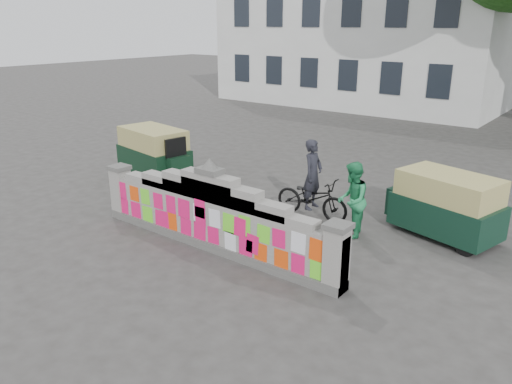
% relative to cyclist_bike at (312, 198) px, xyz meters
% --- Properties ---
extents(ground, '(100.00, 100.00, 0.00)m').
position_rel_cyclist_bike_xyz_m(ground, '(-0.75, -2.86, -0.51)').
color(ground, '#383533').
rests_on(ground, ground).
extents(parapet_wall, '(6.48, 0.44, 2.01)m').
position_rel_cyclist_bike_xyz_m(parapet_wall, '(-0.75, -2.86, 0.24)').
color(parapet_wall, '#4C4C49').
rests_on(parapet_wall, ground).
extents(building, '(16.00, 10.00, 8.90)m').
position_rel_cyclist_bike_xyz_m(building, '(-7.75, 19.13, 3.50)').
color(building, silver).
rests_on(building, ground).
extents(cyclist_bike, '(1.98, 0.77, 1.03)m').
position_rel_cyclist_bike_xyz_m(cyclist_bike, '(0.00, 0.00, 0.00)').
color(cyclist_bike, black).
rests_on(cyclist_bike, ground).
extents(cyclist_rider, '(0.44, 0.65, 1.74)m').
position_rel_cyclist_bike_xyz_m(cyclist_rider, '(0.00, 0.00, 0.36)').
color(cyclist_rider, '#21212A').
rests_on(cyclist_rider, ground).
extents(pedestrian, '(0.92, 1.03, 1.74)m').
position_rel_cyclist_bike_xyz_m(pedestrian, '(1.32, -0.46, 0.36)').
color(pedestrian, '#279156').
rests_on(pedestrian, ground).
extents(rickshaw_left, '(2.87, 1.67, 1.54)m').
position_rel_cyclist_bike_xyz_m(rickshaw_left, '(-5.71, -0.04, 0.29)').
color(rickshaw_left, black).
rests_on(rickshaw_left, ground).
extents(rickshaw_right, '(2.74, 1.77, 1.47)m').
position_rel_cyclist_bike_xyz_m(rickshaw_right, '(2.95, 0.85, 0.25)').
color(rickshaw_right, '#0F2F21').
rests_on(rickshaw_right, ground).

